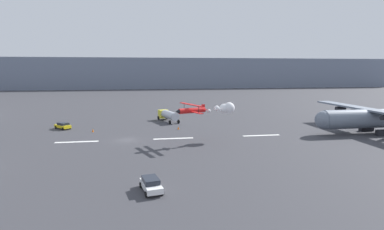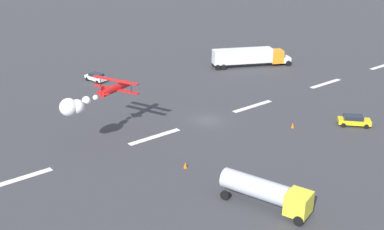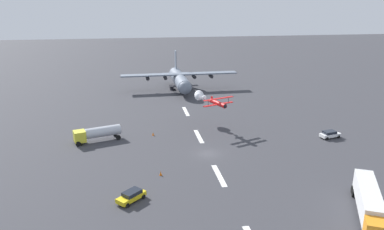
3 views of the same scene
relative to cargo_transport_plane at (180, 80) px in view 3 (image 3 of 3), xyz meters
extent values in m
plane|color=#38383D|center=(-50.87, 1.63, -3.44)|extent=(440.00, 440.00, 0.00)
cube|color=white|center=(-60.14, 1.63, -3.43)|extent=(8.00, 0.90, 0.01)
cube|color=white|center=(-41.60, 1.63, -3.43)|extent=(8.00, 0.90, 0.01)
cube|color=white|center=(-23.05, 1.63, -3.43)|extent=(8.00, 0.90, 0.01)
cylinder|color=slate|center=(1.10, 0.01, -0.21)|extent=(22.27, 4.27, 4.06)
sphere|color=slate|center=(-10.02, -0.09, -0.21)|extent=(3.86, 3.86, 3.86)
cube|color=slate|center=(1.10, 0.01, 1.62)|extent=(3.54, 36.80, 0.40)
cylinder|color=black|center=(0.60, 10.12, 0.72)|extent=(2.41, 1.12, 1.10)
cylinder|color=black|center=(0.65, 4.60, 0.72)|extent=(2.41, 1.12, 1.10)
cylinder|color=black|center=(0.74, -4.59, 0.72)|extent=(2.41, 1.12, 1.10)
cylinder|color=black|center=(0.79, -10.10, 0.72)|extent=(2.41, 1.12, 1.10)
cube|color=slate|center=(10.43, 0.10, 4.82)|extent=(2.80, 0.33, 6.00)
cube|color=slate|center=(10.43, 0.10, 0.09)|extent=(2.08, 9.02, 0.24)
cube|color=black|center=(2.12, -2.51, -2.84)|extent=(3.21, 1.03, 1.20)
cube|color=black|center=(2.07, 2.55, -2.84)|extent=(3.21, 1.03, 1.20)
cylinder|color=red|center=(-38.60, -3.11, 2.78)|extent=(5.38, 2.84, 0.98)
cube|color=red|center=(-38.79, -3.18, 2.63)|extent=(3.34, 7.23, 0.12)
cube|color=red|center=(-38.79, -3.18, 3.88)|extent=(3.34, 7.23, 0.12)
cylinder|color=black|center=(-37.85, -5.63, 3.26)|extent=(0.08, 0.08, 1.26)
cylinder|color=black|center=(-39.72, -0.74, 3.26)|extent=(0.08, 0.08, 1.26)
cube|color=red|center=(-36.33, -2.25, 3.23)|extent=(0.69, 0.34, 1.10)
cube|color=red|center=(-36.33, -2.25, 2.83)|extent=(1.27, 2.08, 0.08)
cone|color=black|center=(-41.44, -4.20, 2.78)|extent=(0.95, 1.03, 0.84)
sphere|color=white|center=(-35.22, -2.15, 2.51)|extent=(0.70, 0.70, 0.70)
sphere|color=white|center=(-33.44, -1.08, 2.82)|extent=(1.10, 1.10, 1.10)
sphere|color=white|center=(-31.73, -0.14, 2.69)|extent=(1.82, 1.82, 1.82)
sphere|color=white|center=(-30.77, -0.37, 2.79)|extent=(2.21, 2.21, 2.21)
cube|color=silver|center=(-74.33, -15.50, -1.14)|extent=(11.83, 7.60, 2.80)
cylinder|color=black|center=(-71.14, -18.49, -2.89)|extent=(1.14, 0.81, 1.10)
cylinder|color=black|center=(-70.07, -19.03, -2.89)|extent=(1.14, 0.81, 1.10)
cylinder|color=black|center=(-70.02, -16.26, -2.89)|extent=(1.14, 0.81, 1.10)
cylinder|color=black|center=(-68.95, -16.79, -2.89)|extent=(1.14, 0.81, 1.10)
cube|color=yellow|center=(-41.87, 25.88, -1.84)|extent=(2.95, 2.82, 2.20)
cylinder|color=#B7BCC6|center=(-40.48, 21.41, -1.59)|extent=(4.14, 7.47, 2.10)
cylinder|color=black|center=(-43.20, 26.10, -2.94)|extent=(0.60, 1.05, 1.00)
cylinder|color=black|center=(-40.80, 18.40, -2.94)|extent=(0.60, 1.05, 1.00)
cylinder|color=black|center=(-40.91, 26.81, -2.94)|extent=(0.60, 1.05, 1.00)
cylinder|color=black|center=(-38.50, 19.11, -2.94)|extent=(0.60, 1.05, 1.00)
cube|color=white|center=(-46.90, -25.33, -2.79)|extent=(2.61, 4.55, 0.65)
cube|color=#1E232D|center=(-46.94, -25.14, -2.19)|extent=(2.13, 2.85, 0.55)
cylinder|color=black|center=(-45.72, -26.63, -3.12)|extent=(0.34, 0.67, 0.64)
cylinder|color=black|center=(-46.32, -23.69, -3.12)|extent=(0.34, 0.67, 0.64)
cylinder|color=black|center=(-47.49, -26.98, -3.12)|extent=(0.34, 0.67, 0.64)
cylinder|color=black|center=(-48.08, -24.04, -3.12)|extent=(0.34, 0.67, 0.64)
cube|color=yellow|center=(-65.96, 15.98, -2.79)|extent=(4.32, 4.48, 0.65)
cube|color=#1E232D|center=(-65.82, 15.84, -2.19)|extent=(3.02, 3.08, 0.55)
cylinder|color=black|center=(-67.67, 16.52, -3.12)|extent=(0.59, 0.62, 0.64)
cylinder|color=black|center=(-65.57, 14.23, -3.12)|extent=(0.59, 0.62, 0.64)
cylinder|color=black|center=(-66.34, 17.74, -3.12)|extent=(0.59, 0.62, 0.64)
cylinder|color=black|center=(-64.24, 15.45, -3.12)|extent=(0.59, 0.62, 0.64)
cone|color=orange|center=(-58.50, 11.13, -3.06)|extent=(0.44, 0.44, 0.75)
cone|color=orange|center=(-39.49, 11.13, -3.06)|extent=(0.44, 0.44, 0.75)
camera|label=1|loc=(-47.78, -59.70, 10.26)|focal=29.39mm
camera|label=2|loc=(-9.92, 49.82, 22.87)|focal=43.92mm
camera|label=3|loc=(-114.30, 15.13, 24.43)|focal=34.89mm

